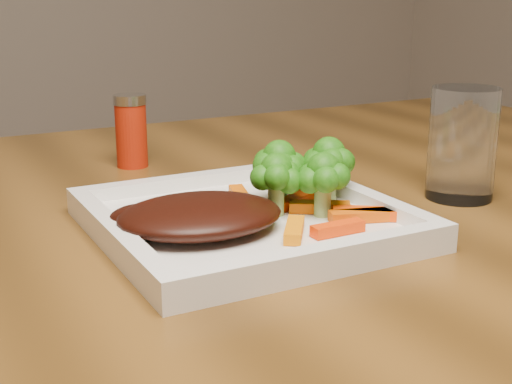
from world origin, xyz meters
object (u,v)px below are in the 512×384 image
steak (200,215)px  drinking_glass (462,144)px  plate (247,225)px  spice_shaker (131,131)px

steak → drinking_glass: (0.31, 0.00, 0.03)m
plate → steak: bearing=-167.6°
plate → steak: size_ratio=1.82×
drinking_glass → steak: bearing=-179.7°
plate → drinking_glass: (0.25, -0.01, 0.05)m
plate → steak: (-0.05, -0.01, 0.02)m
steak → drinking_glass: drinking_glass is taller
spice_shaker → drinking_glass: size_ratio=0.77×
spice_shaker → drinking_glass: (0.27, -0.30, 0.01)m
steak → spice_shaker: spice_shaker is taller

